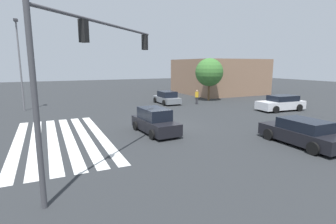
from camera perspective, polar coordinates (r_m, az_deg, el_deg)
The scene contains 11 objects.
ground_plane at distance 19.60m, azimuth 0.00°, elevation -3.26°, with size 126.43×126.43×0.00m, color #2B2D30.
crosswalk_markings at distance 17.85m, azimuth -22.29°, elevation -5.41°, with size 12.28×5.35×0.01m.
traffic_signal_mast at distance 10.79m, azimuth -17.23°, elevation 10.98°, with size 6.08×6.08×6.56m.
car_0 at distance 31.14m, azimuth -0.26°, elevation 3.11°, with size 4.27×2.09×1.49m.
car_1 at distance 17.81m, azimuth -2.87°, elevation -2.07°, with size 4.48×2.17×1.69m.
car_2 at distance 28.78m, azimuth 23.38°, elevation 1.77°, with size 2.47×4.94×1.54m.
car_3 at distance 17.02m, azimuth 27.21°, elevation -4.03°, with size 4.92×2.27×1.51m.
corner_building at distance 43.59m, azimuth 10.91°, elevation 7.63°, with size 11.55×11.55×5.39m.
pedestrian at distance 30.77m, azimuth 6.30°, elevation 3.42°, with size 0.40×0.41×1.69m.
street_light_pole_a at distance 29.90m, azimuth -29.63°, elevation 10.23°, with size 0.80×0.36×8.87m.
tree_corner_a at distance 34.03m, azimuth 8.97°, elevation 8.53°, with size 3.55×3.55×5.40m.
Camera 1 is at (17.23, -8.13, 4.60)m, focal length 28.00 mm.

